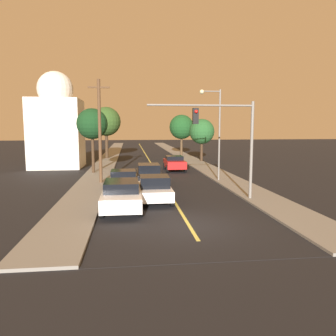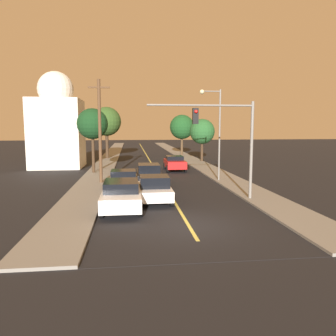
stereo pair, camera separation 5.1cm
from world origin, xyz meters
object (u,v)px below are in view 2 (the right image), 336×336
at_px(car_outer_lane_second, 124,180).
at_px(tree_right_near, 182,127).
at_px(car_far_oncoming, 175,163).
at_px(streetlamp_right, 215,123).
at_px(domed_building_left, 57,125).
at_px(car_near_lane_second, 149,174).
at_px(car_near_lane_front, 154,189).
at_px(utility_pole_left, 100,130).
at_px(car_outer_lane_front, 122,194).
at_px(tree_left_far, 107,122).
at_px(tree_left_near, 92,124).
at_px(traffic_signal_mast, 226,131).
at_px(tree_right_far, 202,132).

xyz_separation_m(car_outer_lane_second, tree_right_near, (8.33, 26.83, 3.65)).
xyz_separation_m(car_far_oncoming, tree_right_near, (3.43, 17.03, 3.58)).
bearing_deg(car_outer_lane_second, streetlamp_right, 22.25).
distance_m(streetlamp_right, domed_building_left, 18.27).
height_order(car_near_lane_second, car_outer_lane_second, car_near_lane_second).
xyz_separation_m(car_near_lane_front, domed_building_left, (-9.13, 17.91, 3.85)).
bearing_deg(streetlamp_right, utility_pole_left, -179.26).
bearing_deg(car_outer_lane_front, tree_left_far, 95.33).
xyz_separation_m(streetlamp_right, utility_pole_left, (-8.95, -0.12, -0.52)).
height_order(car_outer_lane_second, tree_left_near, tree_left_near).
bearing_deg(tree_left_far, streetlamp_right, -64.07).
bearing_deg(car_outer_lane_front, streetlamp_right, 49.24).
bearing_deg(domed_building_left, car_outer_lane_front, -69.49).
bearing_deg(car_far_oncoming, traffic_signal_mast, 94.68).
xyz_separation_m(car_near_lane_second, streetlamp_right, (5.33, 1.12, 3.87)).
height_order(car_far_oncoming, utility_pole_left, utility_pole_left).
height_order(car_near_lane_second, utility_pole_left, utility_pole_left).
bearing_deg(car_far_oncoming, utility_pole_left, 46.27).
relative_size(car_outer_lane_front, tree_left_far, 0.72).
distance_m(traffic_signal_mast, tree_left_near, 15.33).
distance_m(car_outer_lane_second, car_far_oncoming, 10.96).
bearing_deg(car_outer_lane_front, utility_pole_left, 102.20).
distance_m(traffic_signal_mast, tree_right_near, 30.84).
bearing_deg(tree_left_near, streetlamp_right, -28.83).
bearing_deg(tree_right_near, car_near_lane_second, -104.53).
distance_m(car_near_lane_front, tree_right_far, 23.03).
bearing_deg(tree_right_near, streetlamp_right, -92.78).
bearing_deg(car_near_lane_front, tree_right_near, 78.05).
bearing_deg(car_near_lane_second, tree_right_far, 64.48).
distance_m(utility_pole_left, tree_right_far, 18.65).
xyz_separation_m(car_near_lane_front, car_far_oncoming, (3.06, 13.61, 0.01)).
height_order(car_near_lane_second, traffic_signal_mast, traffic_signal_mast).
height_order(car_near_lane_front, utility_pole_left, utility_pole_left).
bearing_deg(domed_building_left, car_outer_lane_second, -62.65).
xyz_separation_m(car_near_lane_second, car_outer_lane_front, (-1.84, -7.20, -0.01)).
distance_m(car_outer_lane_second, tree_left_near, 9.81).
bearing_deg(domed_building_left, car_near_lane_front, -62.97).
relative_size(tree_left_near, domed_building_left, 0.58).
bearing_deg(car_far_oncoming, streetlamp_right, 108.28).
distance_m(car_near_lane_front, car_near_lane_second, 5.62).
relative_size(car_outer_lane_second, car_far_oncoming, 0.94).
bearing_deg(utility_pole_left, tree_left_far, 92.51).
distance_m(car_outer_lane_second, tree_right_near, 28.33).
distance_m(car_outer_lane_front, car_outer_lane_second, 5.39).
relative_size(car_outer_lane_second, tree_left_near, 0.64).
relative_size(car_near_lane_second, tree_left_near, 0.79).
relative_size(car_outer_lane_front, utility_pole_left, 0.65).
height_order(utility_pole_left, tree_right_far, utility_pole_left).
bearing_deg(tree_left_near, car_near_lane_front, -68.74).
distance_m(car_near_lane_front, tree_left_far, 27.69).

